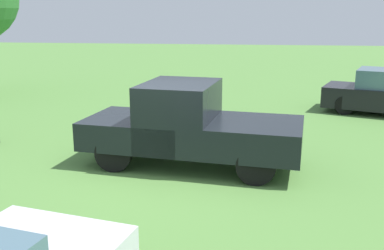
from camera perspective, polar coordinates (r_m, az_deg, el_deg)
ground_plane at (r=9.24m, az=-3.65°, el=-6.45°), size 80.00×80.00×0.00m
pickup_truck at (r=9.62m, az=-0.69°, el=0.22°), size 4.83×2.46×1.81m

